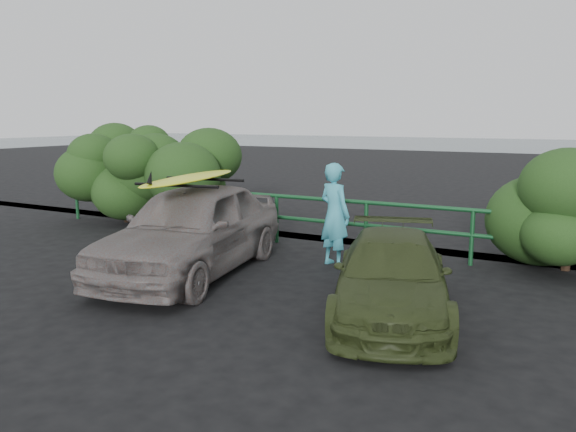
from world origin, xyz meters
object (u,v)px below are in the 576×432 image
guardrail (319,222)px  sedan (192,229)px  olive_vehicle (392,276)px  man (335,215)px  surfboard (191,178)px

guardrail → sedan: size_ratio=3.11×
olive_vehicle → man: man is taller
olive_vehicle → surfboard: bearing=156.7°
guardrail → sedan: sedan is taller
olive_vehicle → man: (-1.69, 1.96, 0.39)m
man → surfboard: bearing=63.4°
man → surfboard: man is taller
olive_vehicle → sedan: bearing=156.7°
sedan → surfboard: size_ratio=1.53×
sedan → man: bearing=30.3°
olive_vehicle → surfboard: surfboard is taller
olive_vehicle → surfboard: size_ratio=1.24×
guardrail → man: 1.48m
sedan → man: man is taller
sedan → olive_vehicle: size_ratio=1.23×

